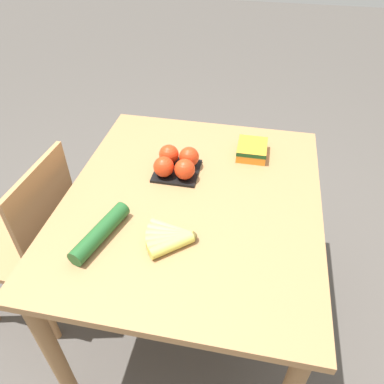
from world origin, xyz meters
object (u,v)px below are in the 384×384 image
(chair, at_px, (33,241))
(tomato_pack, at_px, (177,163))
(carrot_bag, at_px, (252,149))
(cucumber_near, at_px, (100,232))
(banana_bunch, at_px, (171,237))

(chair, distance_m, tomato_pack, 0.74)
(chair, relative_size, carrot_bag, 6.11)
(cucumber_near, bearing_deg, banana_bunch, -82.07)
(carrot_bag, bearing_deg, cucumber_near, 142.01)
(tomato_pack, distance_m, cucumber_near, 0.43)
(tomato_pack, bearing_deg, banana_bunch, -169.95)
(chair, xyz_separation_m, banana_bunch, (-0.15, -0.68, 0.33))
(chair, relative_size, cucumber_near, 3.31)
(banana_bunch, distance_m, cucumber_near, 0.23)
(carrot_bag, height_order, cucumber_near, cucumber_near)
(carrot_bag, xyz_separation_m, cucumber_near, (-0.58, 0.45, -0.00))
(banana_bunch, height_order, tomato_pack, tomato_pack)
(tomato_pack, relative_size, cucumber_near, 0.67)
(chair, height_order, tomato_pack, chair)
(tomato_pack, height_order, cucumber_near, tomato_pack)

